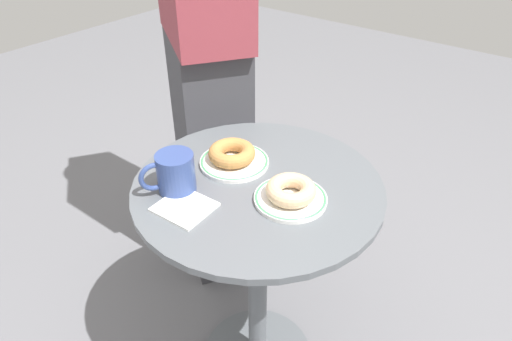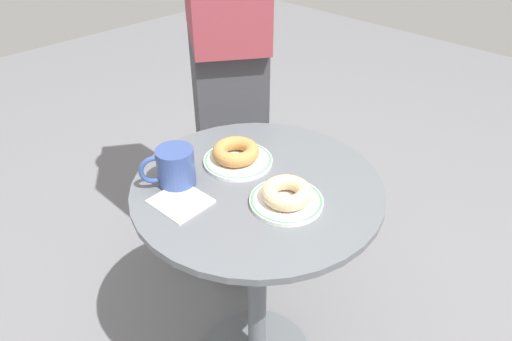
% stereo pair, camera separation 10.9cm
% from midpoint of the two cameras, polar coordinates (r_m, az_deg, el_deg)
% --- Properties ---
extents(cafe_table, '(0.62, 0.62, 0.73)m').
position_cam_midpoint_polar(cafe_table, '(1.27, -2.29, -11.15)').
color(cafe_table, '#565B60').
rests_on(cafe_table, ground).
extents(plate_left, '(0.18, 0.18, 0.01)m').
position_cam_midpoint_polar(plate_left, '(1.17, -5.43, 1.02)').
color(plate_left, white).
rests_on(plate_left, cafe_table).
extents(plate_right, '(0.17, 0.17, 0.01)m').
position_cam_midpoint_polar(plate_right, '(1.04, 1.39, -3.64)').
color(plate_right, white).
rests_on(plate_right, cafe_table).
extents(donut_old_fashioned, '(0.16, 0.16, 0.04)m').
position_cam_midpoint_polar(donut_old_fashioned, '(1.16, -5.76, 2.13)').
color(donut_old_fashioned, '#BC7F42').
rests_on(donut_old_fashioned, plate_left).
extents(donut_glazed, '(0.15, 0.15, 0.04)m').
position_cam_midpoint_polar(donut_glazed, '(1.03, 1.41, -2.60)').
color(donut_glazed, '#E0B789').
rests_on(donut_glazed, plate_right).
extents(paper_napkin, '(0.13, 0.12, 0.01)m').
position_cam_midpoint_polar(paper_napkin, '(1.04, -11.99, -4.65)').
color(paper_napkin, white).
rests_on(paper_napkin, cafe_table).
extents(coffee_mug, '(0.09, 0.13, 0.10)m').
position_cam_midpoint_polar(coffee_mug, '(1.08, -13.16, -0.41)').
color(coffee_mug, '#334784').
rests_on(coffee_mug, cafe_table).
extents(person_figure, '(0.46, 0.42, 1.73)m').
position_cam_midpoint_polar(person_figure, '(1.51, -8.42, 13.72)').
color(person_figure, '#3D3D42').
rests_on(person_figure, ground).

